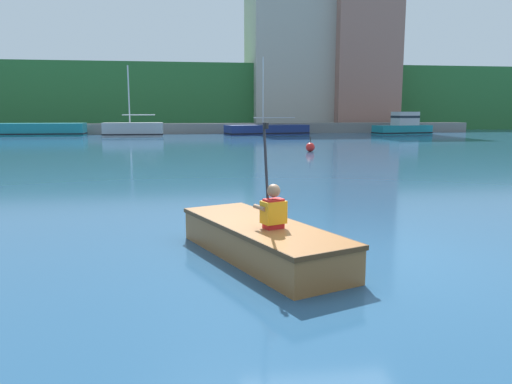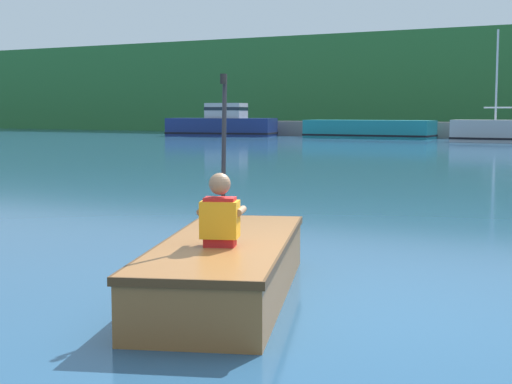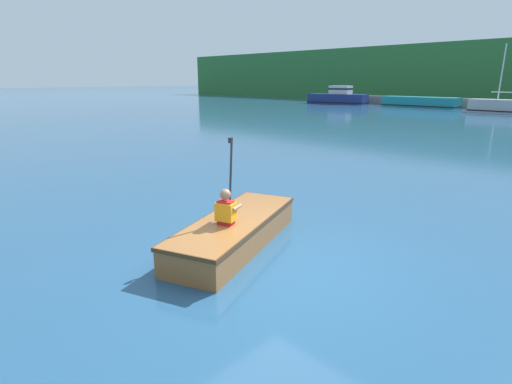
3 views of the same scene
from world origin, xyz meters
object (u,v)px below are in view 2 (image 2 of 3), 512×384
object	(u,v)px
moored_boat_dock_west_inner	(500,132)
moored_boat_dock_east_inner	(222,124)
moored_boat_dock_center_far	(369,130)
rowboat_foreground	(228,264)
person_paddler	(220,212)

from	to	relation	value
moored_boat_dock_west_inner	moored_boat_dock_east_inner	xyz separation A→B (m)	(-16.93, 1.92, 0.20)
moored_boat_dock_center_far	rowboat_foreground	xyz separation A→B (m)	(12.41, -36.32, -0.21)
moored_boat_dock_east_inner	moored_boat_dock_center_far	bearing A→B (deg)	4.39
rowboat_foreground	person_paddler	distance (m)	0.58
moored_boat_dock_center_far	person_paddler	world-z (taller)	person_paddler
moored_boat_dock_center_far	moored_boat_dock_east_inner	distance (m)	9.23
moored_boat_dock_center_far	rowboat_foreground	bearing A→B (deg)	-71.13
moored_boat_dock_west_inner	moored_boat_dock_east_inner	distance (m)	17.04
rowboat_foreground	person_paddler	bearing A→B (deg)	-68.96
rowboat_foreground	moored_boat_dock_east_inner	bearing A→B (deg)	121.25
rowboat_foreground	moored_boat_dock_west_inner	bearing A→B (deg)	97.90
moored_boat_dock_west_inner	person_paddler	world-z (taller)	moored_boat_dock_west_inner
moored_boat_dock_west_inner	moored_boat_dock_east_inner	size ratio (longest dim) A/B	0.79
moored_boat_dock_center_far	person_paddler	size ratio (longest dim) A/B	5.44
moored_boat_dock_west_inner	rowboat_foreground	bearing A→B (deg)	-82.10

